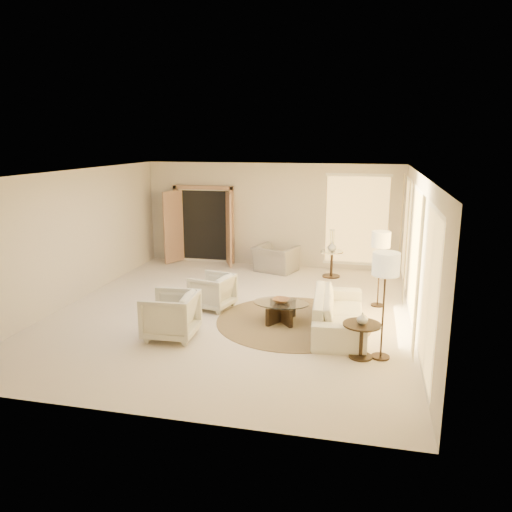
% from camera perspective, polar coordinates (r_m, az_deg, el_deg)
% --- Properties ---
extents(room, '(7.04, 8.04, 2.83)m').
position_cam_1_polar(room, '(9.81, -2.80, 1.29)').
color(room, beige).
rests_on(room, ground).
extents(windows_right, '(0.10, 6.40, 2.40)m').
position_cam_1_polar(windows_right, '(9.60, 17.62, 0.12)').
color(windows_right, '#FDC865').
rests_on(windows_right, room).
extents(window_back_corner, '(1.70, 0.10, 2.40)m').
position_cam_1_polar(window_back_corner, '(13.35, 11.45, 4.04)').
color(window_back_corner, '#FDC865').
rests_on(window_back_corner, room).
extents(curtains_right, '(0.06, 5.20, 2.60)m').
position_cam_1_polar(curtains_right, '(10.48, 16.96, 0.96)').
color(curtains_right, tan).
rests_on(curtains_right, room).
extents(french_doors, '(1.95, 0.66, 2.16)m').
position_cam_1_polar(french_doors, '(14.01, -6.07, 3.48)').
color(french_doors, '#A67C5C').
rests_on(french_doors, room).
extents(area_rug, '(3.82, 3.82, 0.01)m').
position_cam_1_polar(area_rug, '(9.70, 4.31, -7.46)').
color(area_rug, '#43321C').
rests_on(area_rug, room).
extents(sofa, '(1.06, 2.38, 0.68)m').
position_cam_1_polar(sofa, '(9.30, 9.44, -6.34)').
color(sofa, beige).
rests_on(sofa, room).
extents(armchair_left, '(0.87, 0.91, 0.79)m').
position_cam_1_polar(armchair_left, '(10.35, -5.02, -3.85)').
color(armchair_left, beige).
rests_on(armchair_left, room).
extents(armchair_right, '(0.86, 0.91, 0.90)m').
position_cam_1_polar(armchair_right, '(8.93, -9.75, -6.44)').
color(armchair_right, beige).
rests_on(armchair_right, room).
extents(accent_chair, '(1.20, 0.96, 0.91)m').
position_cam_1_polar(accent_chair, '(13.14, 2.26, 0.17)').
color(accent_chair, gray).
rests_on(accent_chair, room).
extents(coffee_table, '(1.12, 1.12, 0.39)m').
position_cam_1_polar(coffee_table, '(9.60, 2.88, -6.14)').
color(coffee_table, black).
rests_on(coffee_table, room).
extents(end_table, '(0.61, 0.61, 0.57)m').
position_cam_1_polar(end_table, '(8.21, 11.97, -8.76)').
color(end_table, black).
rests_on(end_table, room).
extents(side_table, '(0.58, 0.58, 0.67)m').
position_cam_1_polar(side_table, '(12.76, 8.63, -0.59)').
color(side_table, black).
rests_on(side_table, room).
extents(floor_lamp_near, '(0.39, 0.39, 1.59)m').
position_cam_1_polar(floor_lamp_near, '(10.51, 14.09, 1.46)').
color(floor_lamp_near, black).
rests_on(floor_lamp_near, room).
extents(floor_lamp_far, '(0.42, 0.42, 1.74)m').
position_cam_1_polar(floor_lamp_far, '(7.93, 14.61, -1.43)').
color(floor_lamp_far, black).
rests_on(floor_lamp_far, room).
extents(bowl, '(0.38, 0.38, 0.08)m').
position_cam_1_polar(bowl, '(9.54, 2.89, -5.09)').
color(bowl, brown).
rests_on(bowl, coffee_table).
extents(end_vase, '(0.23, 0.23, 0.18)m').
position_cam_1_polar(end_vase, '(8.11, 12.06, -7.00)').
color(end_vase, silver).
rests_on(end_vase, end_table).
extents(side_vase, '(0.26, 0.26, 0.25)m').
position_cam_1_polar(side_vase, '(12.67, 8.69, 1.10)').
color(side_vase, silver).
rests_on(side_vase, side_table).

